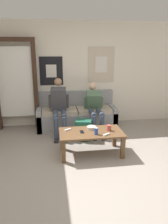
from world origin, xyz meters
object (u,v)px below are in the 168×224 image
(backpack, at_px, (84,130))
(cell_phone, at_px, (82,132))
(coffee_table, at_px, (91,135))
(pillar_candle, at_px, (109,128))
(person_seated_adult, at_px, (59,105))
(person_seated_teen, at_px, (95,106))
(game_controller_near_right, at_px, (68,130))
(couch, at_px, (77,116))
(drink_can_blue, at_px, (96,131))
(game_controller_near_left, at_px, (106,135))
(ceramic_bowl, at_px, (92,127))

(backpack, xyz_separation_m, cell_phone, (-0.13, -0.69, 0.24))
(coffee_table, height_order, backpack, coffee_table)
(pillar_candle, distance_m, cell_phone, 0.51)
(person_seated_adult, bearing_deg, cell_phone, -71.75)
(person_seated_teen, bearing_deg, backpack, -126.50)
(coffee_table, relative_size, game_controller_near_right, 8.38)
(game_controller_near_right, bearing_deg, person_seated_teen, 54.94)
(person_seated_teen, distance_m, game_controller_near_right, 1.24)
(couch, distance_m, person_seated_teen, 0.61)
(game_controller_near_right, xyz_separation_m, cell_phone, (0.25, -0.12, -0.01))
(couch, height_order, pillar_candle, couch)
(drink_can_blue, bearing_deg, couch, 95.95)
(game_controller_near_right, distance_m, cell_phone, 0.28)
(person_seated_teen, xyz_separation_m, backpack, (-0.32, -0.44, -0.42))
(pillar_candle, height_order, game_controller_near_left, pillar_candle)
(game_controller_near_right, bearing_deg, person_seated_adult, 96.61)
(coffee_table, relative_size, drink_can_blue, 9.37)
(couch, xyz_separation_m, person_seated_teen, (0.39, -0.34, 0.33))
(cell_phone, bearing_deg, backpack, 79.30)
(person_seated_adult, relative_size, game_controller_near_left, 9.10)
(game_controller_near_right, relative_size, cell_phone, 1.01)
(person_seated_adult, relative_size, drink_can_blue, 10.13)
(backpack, height_order, drink_can_blue, drink_can_blue)
(coffee_table, xyz_separation_m, game_controller_near_right, (-0.42, 0.13, 0.09))
(game_controller_near_left, height_order, game_controller_near_right, same)
(person_seated_adult, distance_m, drink_can_blue, 1.41)
(pillar_candle, bearing_deg, ceramic_bowl, 157.96)
(person_seated_teen, bearing_deg, coffee_table, -104.01)
(person_seated_teen, distance_m, pillar_candle, 1.14)
(ceramic_bowl, distance_m, game_controller_near_right, 0.45)
(game_controller_near_right, bearing_deg, cell_phone, -26.13)
(person_seated_adult, relative_size, game_controller_near_right, 9.06)
(drink_can_blue, height_order, cell_phone, drink_can_blue)
(ceramic_bowl, bearing_deg, person_seated_teen, 75.81)
(game_controller_near_left, relative_size, cell_phone, 1.00)
(backpack, distance_m, game_controller_near_left, 0.98)
(cell_phone, bearing_deg, pillar_candle, 0.55)
(person_seated_teen, xyz_separation_m, ceramic_bowl, (-0.25, -1.00, -0.15))
(person_seated_teen, distance_m, backpack, 0.69)
(drink_can_blue, distance_m, cell_phone, 0.29)
(drink_can_blue, xyz_separation_m, game_controller_near_left, (0.17, -0.06, -0.05))
(coffee_table, relative_size, person_seated_adult, 0.93)
(coffee_table, distance_m, backpack, 0.72)
(backpack, bearing_deg, game_controller_near_left, -72.92)
(coffee_table, relative_size, pillar_candle, 9.81)
(couch, xyz_separation_m, cell_phone, (-0.07, -1.47, 0.15))
(cell_phone, bearing_deg, ceramic_bowl, 32.35)
(backpack, xyz_separation_m, pillar_candle, (0.38, -0.69, 0.29))
(game_controller_near_right, bearing_deg, backpack, 56.08)
(drink_can_blue, bearing_deg, person_seated_adult, 115.58)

